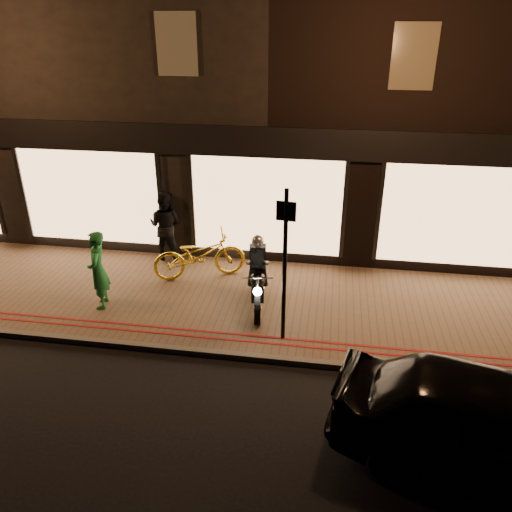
{
  "coord_description": "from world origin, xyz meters",
  "views": [
    {
      "loc": [
        1.54,
        -7.33,
        5.68
      ],
      "look_at": [
        0.02,
        2.2,
        1.1
      ],
      "focal_mm": 35.0,
      "sensor_mm": 36.0,
      "label": 1
    }
  ],
  "objects": [
    {
      "name": "building_row",
      "position": [
        -0.0,
        8.99,
        4.25
      ],
      "size": [
        48.0,
        10.11,
        8.5
      ],
      "color": "black",
      "rests_on": "ground"
    },
    {
      "name": "bicycle_gold",
      "position": [
        -1.43,
        2.9,
        0.69
      ],
      "size": [
        2.29,
        1.54,
        1.14
      ],
      "primitive_type": "imported",
      "rotation": [
        0.0,
        0.0,
        1.97
      ],
      "color": "gold",
      "rests_on": "sidewalk"
    },
    {
      "name": "sign_post",
      "position": [
        0.79,
        0.67,
        1.8
      ],
      "size": [
        0.35,
        0.09,
        3.0
      ],
      "rotation": [
        0.0,
        0.0,
        -0.13
      ],
      "color": "black",
      "rests_on": "sidewalk"
    },
    {
      "name": "person_dark",
      "position": [
        -2.53,
        3.77,
        1.02
      ],
      "size": [
        0.96,
        0.79,
        1.79
      ],
      "primitive_type": "imported",
      "rotation": [
        0.0,
        0.0,
        3.0
      ],
      "color": "black",
      "rests_on": "sidewalk"
    },
    {
      "name": "sidewalk",
      "position": [
        0.0,
        2.0,
        0.06
      ],
      "size": [
        50.0,
        4.0,
        0.12
      ],
      "primitive_type": "cube",
      "color": "brown",
      "rests_on": "ground"
    },
    {
      "name": "red_kerb_lines",
      "position": [
        0.0,
        0.55,
        0.12
      ],
      "size": [
        50.0,
        0.26,
        0.01
      ],
      "color": "maroon",
      "rests_on": "sidewalk"
    },
    {
      "name": "kerb_stone",
      "position": [
        0.0,
        0.05,
        0.06
      ],
      "size": [
        50.0,
        0.14,
        0.12
      ],
      "primitive_type": "cube",
      "color": "#59544C",
      "rests_on": "ground"
    },
    {
      "name": "motorcycle",
      "position": [
        0.12,
        1.8,
        0.73
      ],
      "size": [
        0.65,
        1.94,
        1.59
      ],
      "rotation": [
        0.0,
        0.0,
        0.15
      ],
      "color": "black",
      "rests_on": "sidewalk"
    },
    {
      "name": "parked_car",
      "position": [
        3.92,
        -1.83,
        0.75
      ],
      "size": [
        4.68,
        2.73,
        1.49
      ],
      "primitive_type": "imported",
      "rotation": [
        0.0,
        0.0,
        1.34
      ],
      "color": "black",
      "rests_on": "ground"
    },
    {
      "name": "ground",
      "position": [
        0.0,
        0.0,
        0.0
      ],
      "size": [
        90.0,
        90.0,
        0.0
      ],
      "primitive_type": "plane",
      "color": "black",
      "rests_on": "ground"
    },
    {
      "name": "person_green",
      "position": [
        -3.16,
        1.27,
        0.97
      ],
      "size": [
        0.56,
        0.71,
        1.7
      ],
      "primitive_type": "imported",
      "rotation": [
        0.0,
        0.0,
        -1.29
      ],
      "color": "#217D3B",
      "rests_on": "sidewalk"
    }
  ]
}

